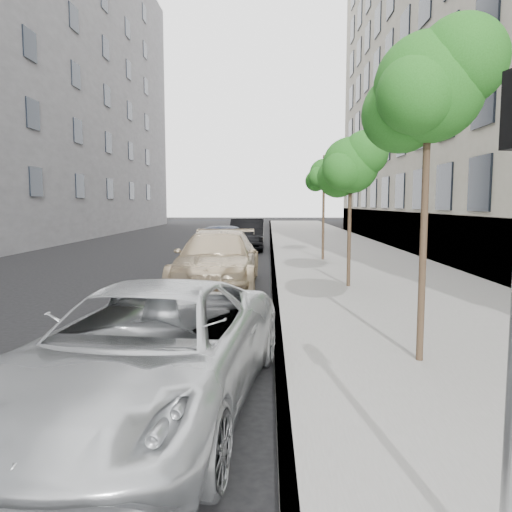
{
  "coord_description": "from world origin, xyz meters",
  "views": [
    {
      "loc": [
        1.01,
        -5.58,
        2.4
      ],
      "look_at": [
        0.79,
        2.89,
        1.5
      ],
      "focal_mm": 35.0,
      "sensor_mm": 36.0,
      "label": 1
    }
  ],
  "objects_px": {
    "tree_near": "(431,87)",
    "sedan_rear": "(247,230)",
    "tree_far": "(325,173)",
    "minivan": "(148,351)",
    "suv": "(217,260)",
    "sedan_blue": "(220,244)",
    "tree_mid": "(352,165)",
    "sedan_black": "(247,234)"
  },
  "relations": [
    {
      "from": "tree_near",
      "to": "sedan_rear",
      "type": "relative_size",
      "value": 0.97
    },
    {
      "from": "tree_far",
      "to": "minivan",
      "type": "distance_m",
      "value": 15.32
    },
    {
      "from": "suv",
      "to": "sedan_rear",
      "type": "xyz_separation_m",
      "value": [
        0.1,
        17.53,
        -0.1
      ]
    },
    {
      "from": "sedan_rear",
      "to": "sedan_blue",
      "type": "bearing_deg",
      "value": -93.2
    },
    {
      "from": "tree_mid",
      "to": "sedan_rear",
      "type": "distance_m",
      "value": 18.47
    },
    {
      "from": "tree_far",
      "to": "suv",
      "type": "xyz_separation_m",
      "value": [
        -3.67,
        -6.11,
        -2.78
      ]
    },
    {
      "from": "minivan",
      "to": "sedan_blue",
      "type": "bearing_deg",
      "value": 99.39
    },
    {
      "from": "minivan",
      "to": "sedan_black",
      "type": "xyz_separation_m",
      "value": [
        0.25,
        20.36,
        0.08
      ]
    },
    {
      "from": "tree_near",
      "to": "sedan_black",
      "type": "distance_m",
      "value": 19.3
    },
    {
      "from": "sedan_blue",
      "to": "suv",
      "type": "bearing_deg",
      "value": -80.5
    },
    {
      "from": "tree_far",
      "to": "minivan",
      "type": "height_order",
      "value": "tree_far"
    },
    {
      "from": "tree_mid",
      "to": "sedan_blue",
      "type": "height_order",
      "value": "tree_mid"
    },
    {
      "from": "suv",
      "to": "tree_near",
      "type": "bearing_deg",
      "value": -61.69
    },
    {
      "from": "tree_near",
      "to": "minivan",
      "type": "xyz_separation_m",
      "value": [
        -3.58,
        -1.62,
        -3.25
      ]
    },
    {
      "from": "tree_near",
      "to": "tree_mid",
      "type": "distance_m",
      "value": 6.52
    },
    {
      "from": "suv",
      "to": "sedan_rear",
      "type": "distance_m",
      "value": 17.53
    },
    {
      "from": "tree_mid",
      "to": "minivan",
      "type": "xyz_separation_m",
      "value": [
        -3.58,
        -8.12,
        -2.69
      ]
    },
    {
      "from": "sedan_blue",
      "to": "sedan_black",
      "type": "height_order",
      "value": "sedan_black"
    },
    {
      "from": "tree_mid",
      "to": "minivan",
      "type": "distance_m",
      "value": 9.27
    },
    {
      "from": "sedan_black",
      "to": "sedan_rear",
      "type": "relative_size",
      "value": 1.0
    },
    {
      "from": "suv",
      "to": "sedan_blue",
      "type": "distance_m",
      "value": 5.76
    },
    {
      "from": "tree_far",
      "to": "sedan_rear",
      "type": "xyz_separation_m",
      "value": [
        -3.56,
        11.42,
        -2.88
      ]
    },
    {
      "from": "tree_far",
      "to": "sedan_black",
      "type": "distance_m",
      "value": 7.2
    },
    {
      "from": "tree_mid",
      "to": "sedan_rear",
      "type": "height_order",
      "value": "tree_mid"
    },
    {
      "from": "sedan_blue",
      "to": "sedan_rear",
      "type": "bearing_deg",
      "value": 91.79
    },
    {
      "from": "tree_mid",
      "to": "sedan_blue",
      "type": "xyz_separation_m",
      "value": [
        -4.15,
        6.13,
        -2.61
      ]
    },
    {
      "from": "tree_near",
      "to": "sedan_rear",
      "type": "bearing_deg",
      "value": 98.3
    },
    {
      "from": "tree_near",
      "to": "sedan_blue",
      "type": "xyz_separation_m",
      "value": [
        -4.15,
        12.63,
        -3.17
      ]
    },
    {
      "from": "minivan",
      "to": "tree_far",
      "type": "bearing_deg",
      "value": 83.33
    },
    {
      "from": "tree_mid",
      "to": "sedan_blue",
      "type": "distance_m",
      "value": 7.85
    },
    {
      "from": "tree_near",
      "to": "sedan_black",
      "type": "height_order",
      "value": "tree_near"
    },
    {
      "from": "tree_far",
      "to": "sedan_blue",
      "type": "bearing_deg",
      "value": -174.9
    },
    {
      "from": "minivan",
      "to": "sedan_rear",
      "type": "relative_size",
      "value": 1.07
    },
    {
      "from": "sedan_blue",
      "to": "sedan_black",
      "type": "distance_m",
      "value": 6.17
    },
    {
      "from": "tree_near",
      "to": "sedan_rear",
      "type": "xyz_separation_m",
      "value": [
        -3.56,
        24.42,
        -3.27
      ]
    },
    {
      "from": "sedan_blue",
      "to": "sedan_rear",
      "type": "xyz_separation_m",
      "value": [
        0.59,
        11.79,
        -0.1
      ]
    },
    {
      "from": "tree_mid",
      "to": "suv",
      "type": "bearing_deg",
      "value": 173.89
    },
    {
      "from": "sedan_black",
      "to": "tree_far",
      "type": "bearing_deg",
      "value": -60.23
    },
    {
      "from": "sedan_rear",
      "to": "suv",
      "type": "bearing_deg",
      "value": -90.67
    },
    {
      "from": "tree_mid",
      "to": "suv",
      "type": "xyz_separation_m",
      "value": [
        -3.67,
        0.39,
        -2.61
      ]
    },
    {
      "from": "minivan",
      "to": "sedan_rear",
      "type": "distance_m",
      "value": 26.03
    },
    {
      "from": "tree_mid",
      "to": "sedan_rear",
      "type": "bearing_deg",
      "value": 101.25
    }
  ]
}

